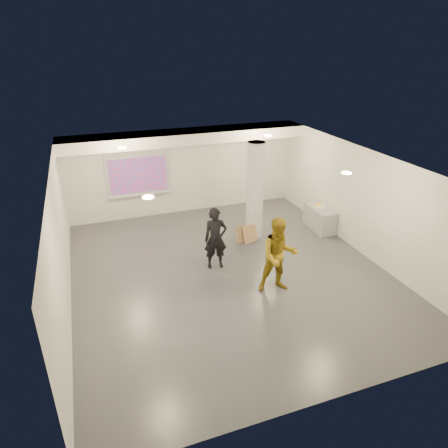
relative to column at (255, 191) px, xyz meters
name	(u,v)px	position (x,y,z in m)	size (l,w,h in m)	color
floor	(229,272)	(-1.50, -1.80, -1.50)	(8.00, 9.00, 0.01)	#3B3D42
ceiling	(230,164)	(-1.50, -1.80, 1.50)	(8.00, 9.00, 0.01)	silver
wall_back	(184,171)	(-1.50, 2.70, 0.00)	(8.00, 0.01, 3.00)	silver
wall_front	(331,334)	(-1.50, -6.30, 0.00)	(8.00, 0.01, 3.00)	silver
wall_left	(60,247)	(-5.50, -1.80, 0.00)	(0.01, 9.00, 3.00)	silver
wall_right	(362,201)	(2.50, -1.80, 0.00)	(0.01, 9.00, 3.00)	silver
soffit_band	(187,136)	(-1.50, 2.15, 1.32)	(8.00, 1.10, 0.36)	white
downlight_nw	(122,148)	(-3.70, 0.70, 1.48)	(0.22, 0.22, 0.02)	#FFF492
downlight_ne	(268,136)	(0.70, 0.70, 1.48)	(0.22, 0.22, 0.02)	#FFF492
downlight_sw	(148,197)	(-3.70, -3.30, 1.48)	(0.22, 0.22, 0.02)	#FFF492
downlight_se	(346,173)	(0.70, -3.30, 1.48)	(0.22, 0.22, 0.02)	#FFF492
column	(255,191)	(0.00, 0.00, 0.00)	(0.52, 0.52, 3.00)	silver
projection_screen	(138,175)	(-3.10, 2.65, 0.03)	(2.10, 0.13, 1.42)	silver
credenza	(319,218)	(2.22, -0.26, -1.13)	(0.53, 1.26, 0.74)	gray
papers_stack	(320,206)	(2.26, -0.15, -0.75)	(0.27, 0.35, 0.02)	white
postit_pad	(318,205)	(2.26, -0.05, -0.75)	(0.20, 0.27, 0.03)	yellow
cardboard_back	(244,234)	(-0.45, -0.30, -1.23)	(0.50, 0.05, 0.55)	#A27C51
cardboard_front	(250,234)	(-0.27, -0.34, -1.24)	(0.49, 0.05, 0.54)	#A27C51
woman	(216,239)	(-1.73, -1.38, -0.65)	(0.62, 0.41, 1.71)	black
man	(279,255)	(-0.66, -2.95, -0.54)	(0.93, 0.73, 1.92)	olive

